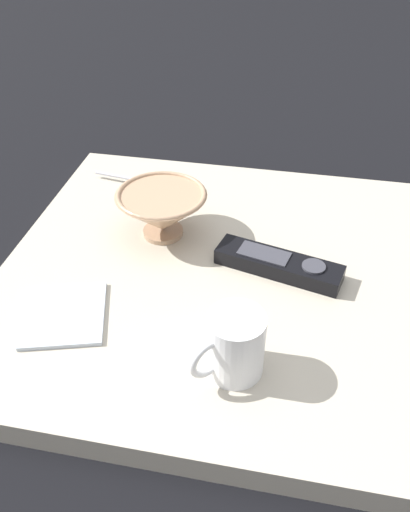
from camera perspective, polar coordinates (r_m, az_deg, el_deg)
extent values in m
plane|color=black|center=(0.84, 1.90, -3.35)|extent=(6.00, 6.00, 0.00)
cube|color=#B7AD99|center=(0.83, 1.93, -2.37)|extent=(0.67, 0.64, 0.04)
cylinder|color=tan|center=(0.89, -4.48, 2.60)|extent=(0.07, 0.07, 0.01)
cone|color=tan|center=(0.87, -4.60, 4.62)|extent=(0.15, 0.15, 0.07)
torus|color=tan|center=(0.85, -4.71, 6.51)|extent=(0.14, 0.14, 0.01)
cylinder|color=white|center=(0.65, 3.24, -9.37)|extent=(0.07, 0.07, 0.09)
torus|color=white|center=(0.63, 0.38, -10.90)|extent=(0.04, 0.05, 0.05)
cylinder|color=silver|center=(1.04, -9.14, 8.35)|extent=(0.10, 0.02, 0.01)
sphere|color=silver|center=(1.02, -6.33, 7.88)|extent=(0.02, 0.02, 0.02)
cube|color=black|center=(0.81, 7.84, -0.90)|extent=(0.20, 0.09, 0.02)
cylinder|color=#3A3A42|center=(0.80, 11.51, -1.14)|extent=(0.03, 0.03, 0.00)
cube|color=#3A3A42|center=(0.81, 6.32, 0.28)|extent=(0.08, 0.05, 0.00)
cube|color=#B2BCC6|center=(0.76, -14.72, -6.02)|extent=(0.14, 0.15, 0.01)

